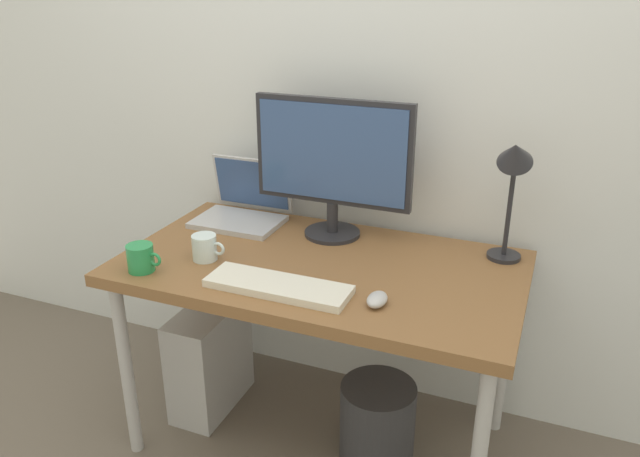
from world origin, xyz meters
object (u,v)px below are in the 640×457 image
object	(u,v)px
monitor	(333,160)
wastebasket	(377,423)
laptop	(244,205)
desk_lamp	(513,173)
coffee_mug	(141,258)
computer_tower	(210,358)
desk	(320,280)
keyboard	(278,286)
glass_cup	(205,247)
mouse	(377,299)

from	to	relation	value
monitor	wastebasket	size ratio (longest dim) A/B	1.88
laptop	desk_lamp	size ratio (longest dim) A/B	0.74
monitor	laptop	distance (m)	0.43
coffee_mug	computer_tower	size ratio (longest dim) A/B	0.28
coffee_mug	wastebasket	size ratio (longest dim) A/B	0.40
monitor	desk_lamp	bearing A→B (deg)	0.06
desk	keyboard	world-z (taller)	keyboard
keyboard	computer_tower	world-z (taller)	keyboard
wastebasket	desk_lamp	bearing A→B (deg)	37.30
desk	laptop	size ratio (longest dim) A/B	4.07
desk	desk_lamp	world-z (taller)	desk_lamp
monitor	wastebasket	world-z (taller)	monitor
computer_tower	glass_cup	bearing A→B (deg)	-52.01
keyboard	computer_tower	bearing A→B (deg)	149.97
coffee_mug	mouse	bearing A→B (deg)	5.28
keyboard	laptop	bearing A→B (deg)	128.12
wastebasket	mouse	bearing A→B (deg)	-79.45
desk_lamp	wastebasket	xyz separation A→B (m)	(-0.33, -0.25, -0.87)
monitor	coffee_mug	xyz separation A→B (m)	(-0.45, -0.50, -0.24)
desk	computer_tower	xyz separation A→B (m)	(-0.47, 0.02, -0.44)
monitor	mouse	size ratio (longest dim) A/B	6.27
mouse	computer_tower	xyz separation A→B (m)	(-0.73, 0.22, -0.52)
monitor	coffee_mug	bearing A→B (deg)	-132.42
wastebasket	coffee_mug	bearing A→B (deg)	-161.10
desk	glass_cup	world-z (taller)	glass_cup
desk_lamp	computer_tower	distance (m)	1.32
desk	mouse	bearing A→B (deg)	-37.75
wastebasket	keyboard	bearing A→B (deg)	-142.90
coffee_mug	desk_lamp	bearing A→B (deg)	25.33
keyboard	coffee_mug	distance (m)	0.46
keyboard	computer_tower	xyz separation A→B (m)	(-0.43, 0.25, -0.52)
desk	desk_lamp	size ratio (longest dim) A/B	3.02
keyboard	desk_lamp	bearing A→B (deg)	37.21
desk	laptop	distance (m)	0.49
coffee_mug	wastebasket	xyz separation A→B (m)	(0.72, 0.25, -0.61)
laptop	coffee_mug	distance (m)	0.52
keyboard	glass_cup	xyz separation A→B (m)	(-0.31, 0.10, 0.03)
desk	keyboard	xyz separation A→B (m)	(-0.04, -0.22, 0.08)
desk	mouse	size ratio (longest dim) A/B	14.46
desk	wastebasket	bearing A→B (deg)	-5.17
monitor	keyboard	distance (m)	0.53
desk	keyboard	bearing A→B (deg)	-101.37
laptop	mouse	world-z (taller)	laptop
mouse	desk	bearing A→B (deg)	142.25
coffee_mug	computer_tower	world-z (taller)	coffee_mug
desk	coffee_mug	world-z (taller)	coffee_mug
monitor	laptop	bearing A→B (deg)	177.63
desk_lamp	coffee_mug	size ratio (longest dim) A/B	3.61
laptop	desk_lamp	distance (m)	0.99
coffee_mug	computer_tower	xyz separation A→B (m)	(0.03, 0.29, -0.55)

